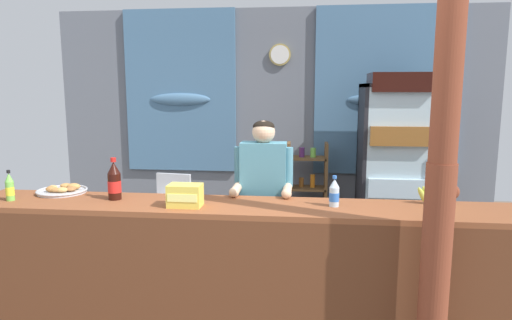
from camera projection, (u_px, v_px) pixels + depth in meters
The scene contains 14 objects.
ground_plane at pixel (256, 293), 4.03m from camera, with size 7.64×7.64×0.00m, color #665B51.
back_wall_curtained at pixel (274, 120), 5.58m from camera, with size 5.42×0.22×2.80m.
stall_counter at pixel (245, 260), 3.19m from camera, with size 4.23×0.56×0.99m.
timber_post at pixel (442, 173), 2.62m from camera, with size 0.20×0.18×2.79m.
drink_fridge at pixel (394, 157), 4.87m from camera, with size 0.74×0.65×2.00m.
bottle_shelf_rack at pixel (307, 191), 5.30m from camera, with size 0.48×0.28×1.21m.
plastic_lawn_chair at pixel (170, 207), 5.10m from camera, with size 0.49×0.49×0.86m.
shopkeeper at pixel (263, 190), 3.72m from camera, with size 0.49×0.42×1.57m.
soda_bottle_cola at pixel (114, 182), 3.40m from camera, with size 0.10×0.10×0.32m.
soda_bottle_water at pixel (334, 193), 3.20m from camera, with size 0.07×0.07×0.23m.
soda_bottle_lime_soda at pixel (10, 188), 3.37m from camera, with size 0.06×0.06×0.24m.
snack_box_instant_noodle at pixel (185, 195), 3.20m from camera, with size 0.24×0.16×0.16m.
pastry_tray at pixel (63, 190), 3.63m from camera, with size 0.40×0.40×0.07m.
banana_bunch at pixel (434, 195), 3.27m from camera, with size 0.27×0.07×0.16m.
Camera 1 is at (0.43, -2.59, 1.82)m, focal length 31.21 mm.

